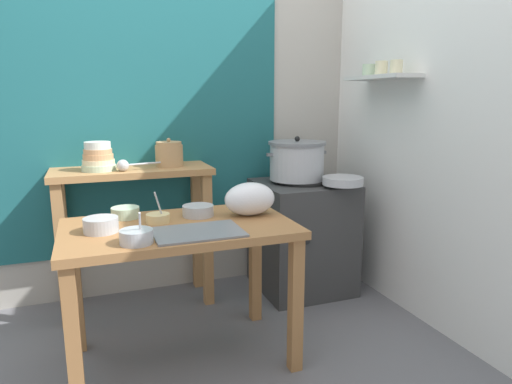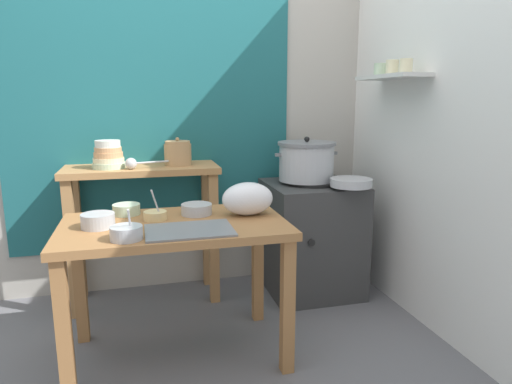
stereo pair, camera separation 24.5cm
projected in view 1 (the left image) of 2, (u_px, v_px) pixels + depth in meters
The scene contains 18 objects.
ground_plane at pixel (205, 365), 2.27m from camera, with size 9.00×9.00×0.00m, color slate.
wall_back at pixel (173, 101), 3.04m from camera, with size 4.40×0.12×2.60m.
wall_right at pixel (421, 102), 2.67m from camera, with size 0.30×3.20×2.60m.
prep_table at pixel (180, 246), 2.20m from camera, with size 1.10×0.66×0.72m.
back_shelf_table at pixel (134, 203), 2.82m from camera, with size 0.96×0.40×0.90m.
stove_block at pixel (302, 235), 3.14m from camera, with size 0.60×0.61×0.78m.
steamer_pot at pixel (297, 160), 3.04m from camera, with size 0.44×0.39×0.30m.
clay_pot at pixel (170, 154), 2.84m from camera, with size 0.17×0.17×0.18m.
bowl_stack_enamel at pixel (98, 158), 2.66m from camera, with size 0.20×0.20×0.17m.
ladle at pixel (125, 165), 2.65m from camera, with size 0.30×0.10×0.07m.
serving_tray at pixel (198, 232), 2.04m from camera, with size 0.40×0.28×0.01m, color slate.
plastic_bag at pixel (250, 199), 2.34m from camera, with size 0.27×0.18×0.17m, color white.
wide_pan at pixel (343, 181), 2.87m from camera, with size 0.26×0.26×0.05m, color #B7BABF.
prep_bowl_0 at pixel (198, 210), 2.34m from camera, with size 0.16×0.16×0.06m.
prep_bowl_1 at pixel (125, 212), 2.30m from camera, with size 0.14×0.14×0.06m.
prep_bowl_2 at pixel (136, 236), 1.89m from camera, with size 0.14×0.14×0.15m.
prep_bowl_3 at pixel (101, 224), 2.05m from camera, with size 0.16×0.16×0.07m.
prep_bowl_4 at pixel (158, 218), 2.21m from camera, with size 0.11×0.11×0.16m.
Camera 1 is at (-0.48, -2.01, 1.32)m, focal length 31.53 mm.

